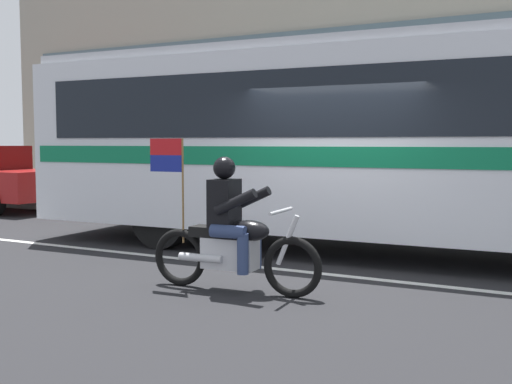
# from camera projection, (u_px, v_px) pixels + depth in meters

# --- Properties ---
(ground_plane) EXTENTS (60.00, 60.00, 0.00)m
(ground_plane) POSITION_uv_depth(u_px,v_px,m) (334.00, 265.00, 8.68)
(ground_plane) COLOR black
(sidewalk_curb) EXTENTS (28.00, 3.80, 0.15)m
(sidewalk_curb) POSITION_uv_depth(u_px,v_px,m) (419.00, 220.00, 13.17)
(sidewalk_curb) COLOR #A39E93
(sidewalk_curb) RESTS_ON ground_plane
(lane_center_stripe) EXTENTS (26.60, 0.14, 0.01)m
(lane_center_stripe) POSITION_uv_depth(u_px,v_px,m) (318.00, 273.00, 8.15)
(lane_center_stripe) COLOR silver
(lane_center_stripe) RESTS_ON ground_plane
(transit_bus) EXTENTS (13.44, 3.01, 3.22)m
(transit_bus) POSITION_uv_depth(u_px,v_px,m) (438.00, 132.00, 9.05)
(transit_bus) COLOR silver
(transit_bus) RESTS_ON ground_plane
(motorcycle_with_rider) EXTENTS (2.19, 0.64, 1.78)m
(motorcycle_with_rider) POSITION_uv_depth(u_px,v_px,m) (232.00, 234.00, 7.13)
(motorcycle_with_rider) COLOR black
(motorcycle_with_rider) RESTS_ON ground_plane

